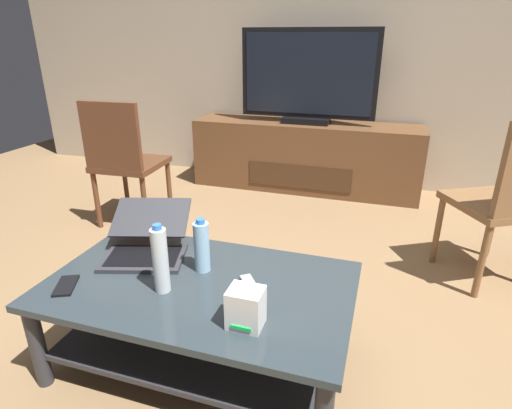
{
  "coord_description": "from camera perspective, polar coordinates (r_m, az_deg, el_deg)",
  "views": [
    {
      "loc": [
        0.52,
        -1.36,
        1.3
      ],
      "look_at": [
        -0.05,
        0.41,
        0.54
      ],
      "focal_mm": 29.09,
      "sensor_mm": 36.0,
      "label": 1
    }
  ],
  "objects": [
    {
      "name": "water_bottle_far",
      "position": [
        1.72,
        -7.47,
        -5.74
      ],
      "size": [
        0.06,
        0.06,
        0.23
      ],
      "color": "#99C6E5",
      "rests_on": "coffee_table"
    },
    {
      "name": "laptop",
      "position": [
        1.92,
        -14.76,
        -4.82
      ],
      "size": [
        0.45,
        0.49,
        0.18
      ],
      "color": "#333338",
      "rests_on": "coffee_table"
    },
    {
      "name": "ground_plane",
      "position": [
        1.95,
        -2.46,
        -19.7
      ],
      "size": [
        7.68,
        7.68,
        0.0
      ],
      "primitive_type": "plane",
      "color": "olive"
    },
    {
      "name": "dining_chair",
      "position": [
        2.54,
        31.72,
        0.96
      ],
      "size": [
        0.6,
        0.6,
        0.94
      ],
      "color": "brown",
      "rests_on": "ground"
    },
    {
      "name": "television",
      "position": [
        3.63,
        7.17,
        16.8
      ],
      "size": [
        1.15,
        0.2,
        0.77
      ],
      "color": "black",
      "rests_on": "media_cabinet"
    },
    {
      "name": "cell_phone",
      "position": [
        1.8,
        -24.67,
        -10.11
      ],
      "size": [
        0.12,
        0.16,
        0.01
      ],
      "primitive_type": "cube",
      "rotation": [
        0.0,
        0.0,
        0.45
      ],
      "color": "black",
      "rests_on": "coffee_table"
    },
    {
      "name": "media_cabinet",
      "position": [
        3.77,
        6.75,
        6.63
      ],
      "size": [
        1.99,
        0.46,
        0.6
      ],
      "color": "brown",
      "rests_on": "ground"
    },
    {
      "name": "router_box",
      "position": [
        1.42,
        -1.42,
        -14.0
      ],
      "size": [
        0.12,
        0.1,
        0.14
      ],
      "color": "white",
      "rests_on": "coffee_table"
    },
    {
      "name": "water_bottle_near",
      "position": [
        1.6,
        -13.02,
        -7.44
      ],
      "size": [
        0.06,
        0.06,
        0.28
      ],
      "color": "silver",
      "rests_on": "coffee_table"
    },
    {
      "name": "tv_remote",
      "position": [
        1.63,
        -0.7,
        -11.28
      ],
      "size": [
        0.13,
        0.15,
        0.02
      ],
      "primitive_type": "cube",
      "rotation": [
        0.0,
        0.0,
        0.64
      ],
      "color": "#99999E",
      "rests_on": "coffee_table"
    },
    {
      "name": "back_wall",
      "position": [
        3.93,
        11.12,
        23.25
      ],
      "size": [
        6.4,
        0.12,
        2.8
      ],
      "primitive_type": "cube",
      "color": "#B2A38C",
      "rests_on": "ground"
    },
    {
      "name": "coffee_table",
      "position": [
        1.75,
        -7.59,
        -13.82
      ],
      "size": [
        1.21,
        0.71,
        0.39
      ],
      "color": "#2D383D",
      "rests_on": "ground"
    },
    {
      "name": "side_chair",
      "position": [
        3.06,
        -17.75,
        6.13
      ],
      "size": [
        0.46,
        0.46,
        0.91
      ],
      "color": "#59331E",
      "rests_on": "ground"
    }
  ]
}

